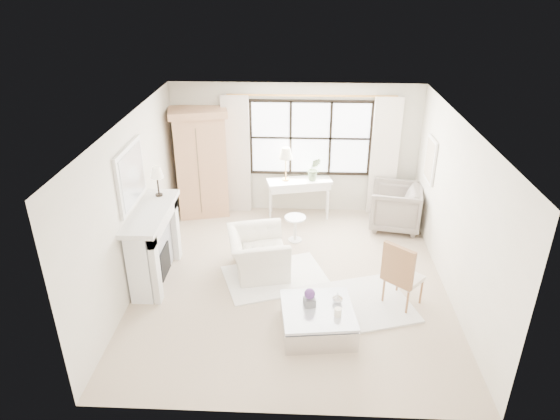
# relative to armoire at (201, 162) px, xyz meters

# --- Properties ---
(floor) EXTENTS (5.50, 5.50, 0.00)m
(floor) POSITION_rel_armoire_xyz_m (1.90, -2.47, -1.14)
(floor) COLOR #BDA68C
(floor) RESTS_ON ground
(ceiling) EXTENTS (5.50, 5.50, 0.00)m
(ceiling) POSITION_rel_armoire_xyz_m (1.90, -2.47, 1.56)
(ceiling) COLOR white
(ceiling) RESTS_ON ground
(wall_back) EXTENTS (5.00, 0.00, 5.00)m
(wall_back) POSITION_rel_armoire_xyz_m (1.90, 0.28, 0.21)
(wall_back) COLOR beige
(wall_back) RESTS_ON ground
(wall_front) EXTENTS (5.00, 0.00, 5.00)m
(wall_front) POSITION_rel_armoire_xyz_m (1.90, -5.22, 0.21)
(wall_front) COLOR silver
(wall_front) RESTS_ON ground
(wall_left) EXTENTS (0.00, 5.50, 5.50)m
(wall_left) POSITION_rel_armoire_xyz_m (-0.60, -2.47, 0.21)
(wall_left) COLOR beige
(wall_left) RESTS_ON ground
(wall_right) EXTENTS (0.00, 5.50, 5.50)m
(wall_right) POSITION_rel_armoire_xyz_m (4.40, -2.47, 0.21)
(wall_right) COLOR white
(wall_right) RESTS_ON ground
(window_pane) EXTENTS (2.40, 0.02, 1.50)m
(window_pane) POSITION_rel_armoire_xyz_m (2.20, 0.26, 0.46)
(window_pane) COLOR white
(window_pane) RESTS_ON wall_back
(window_frame) EXTENTS (2.50, 0.04, 1.50)m
(window_frame) POSITION_rel_armoire_xyz_m (2.20, 0.25, 0.46)
(window_frame) COLOR black
(window_frame) RESTS_ON wall_back
(curtain_rod) EXTENTS (3.30, 0.04, 0.04)m
(curtain_rod) POSITION_rel_armoire_xyz_m (2.20, 0.20, 1.33)
(curtain_rod) COLOR #C88D45
(curtain_rod) RESTS_ON wall_back
(curtain_left) EXTENTS (0.55, 0.10, 2.47)m
(curtain_left) POSITION_rel_armoire_xyz_m (0.70, 0.18, 0.10)
(curtain_left) COLOR beige
(curtain_left) RESTS_ON ground
(curtain_right) EXTENTS (0.55, 0.10, 2.47)m
(curtain_right) POSITION_rel_armoire_xyz_m (3.70, 0.18, 0.10)
(curtain_right) COLOR white
(curtain_right) RESTS_ON ground
(fireplace) EXTENTS (0.58, 1.66, 1.26)m
(fireplace) POSITION_rel_armoire_xyz_m (-0.37, -2.47, -0.49)
(fireplace) COLOR silver
(fireplace) RESTS_ON ground
(mirror_frame) EXTENTS (0.05, 1.15, 0.95)m
(mirror_frame) POSITION_rel_armoire_xyz_m (-0.57, -2.47, 0.70)
(mirror_frame) COLOR silver
(mirror_frame) RESTS_ON wall_left
(mirror_glass) EXTENTS (0.02, 1.00, 0.80)m
(mirror_glass) POSITION_rel_armoire_xyz_m (-0.54, -2.47, 0.70)
(mirror_glass) COLOR silver
(mirror_glass) RESTS_ON wall_left
(art_frame) EXTENTS (0.04, 0.62, 0.82)m
(art_frame) POSITION_rel_armoire_xyz_m (4.37, -0.77, 0.41)
(art_frame) COLOR white
(art_frame) RESTS_ON wall_right
(art_canvas) EXTENTS (0.01, 0.52, 0.72)m
(art_canvas) POSITION_rel_armoire_xyz_m (4.35, -0.77, 0.41)
(art_canvas) COLOR beige
(art_canvas) RESTS_ON wall_right
(mantel_lamp) EXTENTS (0.22, 0.22, 0.51)m
(mantel_lamp) POSITION_rel_armoire_xyz_m (-0.34, -1.92, 0.51)
(mantel_lamp) COLOR black
(mantel_lamp) RESTS_ON fireplace
(armoire) EXTENTS (1.25, 0.93, 2.24)m
(armoire) POSITION_rel_armoire_xyz_m (0.00, 0.00, 0.00)
(armoire) COLOR tan
(armoire) RESTS_ON floor
(console_table) EXTENTS (1.37, 0.73, 0.80)m
(console_table) POSITION_rel_armoire_xyz_m (2.00, -0.03, -0.74)
(console_table) COLOR white
(console_table) RESTS_ON floor
(console_lamp) EXTENTS (0.28, 0.28, 0.69)m
(console_lamp) POSITION_rel_armoire_xyz_m (1.72, -0.04, 0.22)
(console_lamp) COLOR #BF8B42
(console_lamp) RESTS_ON console_table
(orchid_plant) EXTENTS (0.27, 0.22, 0.49)m
(orchid_plant) POSITION_rel_armoire_xyz_m (2.29, -0.02, -0.10)
(orchid_plant) COLOR #5B724C
(orchid_plant) RESTS_ON console_table
(side_table) EXTENTS (0.40, 0.40, 0.51)m
(side_table) POSITION_rel_armoire_xyz_m (1.94, -1.12, -0.81)
(side_table) COLOR silver
(side_table) RESTS_ON floor
(rug_left) EXTENTS (1.94, 1.65, 0.03)m
(rug_left) POSITION_rel_armoire_xyz_m (1.64, -2.41, -1.13)
(rug_left) COLOR white
(rug_left) RESTS_ON floor
(rug_right) EXTENTS (2.05, 1.76, 0.03)m
(rug_right) POSITION_rel_armoire_xyz_m (2.87, -3.11, -1.12)
(rug_right) COLOR silver
(rug_right) RESTS_ON floor
(club_armchair) EXTENTS (1.17, 1.27, 0.71)m
(club_armchair) POSITION_rel_armoire_xyz_m (1.33, -2.19, -0.78)
(club_armchair) COLOR white
(club_armchair) RESTS_ON floor
(wingback_chair) EXTENTS (1.13, 1.10, 0.88)m
(wingback_chair) POSITION_rel_armoire_xyz_m (3.90, -0.46, -0.70)
(wingback_chair) COLOR gray
(wingback_chair) RESTS_ON floor
(french_chair) EXTENTS (0.68, 0.68, 1.08)m
(french_chair) POSITION_rel_armoire_xyz_m (3.61, -3.02, -0.83)
(french_chair) COLOR #A47044
(french_chair) RESTS_ON floor
(coffee_table) EXTENTS (1.11, 1.11, 0.38)m
(coffee_table) POSITION_rel_armoire_xyz_m (2.30, -3.71, -0.96)
(coffee_table) COLOR silver
(coffee_table) RESTS_ON floor
(planter_box) EXTENTS (0.19, 0.19, 0.12)m
(planter_box) POSITION_rel_armoire_xyz_m (2.19, -3.63, -0.70)
(planter_box) COLOR slate
(planter_box) RESTS_ON coffee_table
(planter_flowers) EXTENTS (0.16, 0.16, 0.16)m
(planter_flowers) POSITION_rel_armoire_xyz_m (2.19, -3.63, -0.57)
(planter_flowers) COLOR #512B6C
(planter_flowers) RESTS_ON planter_box
(pillar_candle) EXTENTS (0.10, 0.10, 0.12)m
(pillar_candle) POSITION_rel_armoire_xyz_m (2.57, -3.85, -0.70)
(pillar_candle) COLOR white
(pillar_candle) RESTS_ON coffee_table
(coffee_vase) EXTENTS (0.17, 0.17, 0.16)m
(coffee_vase) POSITION_rel_armoire_xyz_m (2.59, -3.55, -0.68)
(coffee_vase) COLOR silver
(coffee_vase) RESTS_ON coffee_table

